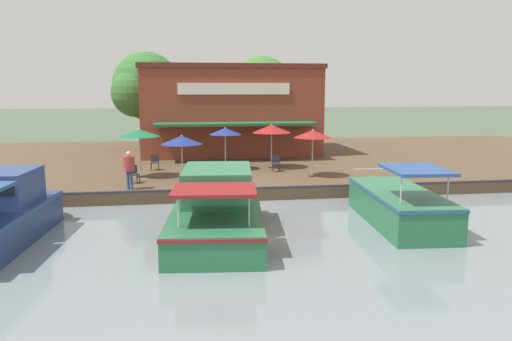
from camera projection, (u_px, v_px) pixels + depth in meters
The scene contains 19 objects.
ground_plane at pixel (224, 204), 22.15m from camera, with size 220.00×220.00×0.00m, color #4C5B47.
quay_deck at pixel (210, 162), 32.83m from camera, with size 22.00×56.00×0.60m, color brown.
quay_edge_fender at pixel (224, 189), 22.14m from camera, with size 0.20×50.40×0.10m, color #2D2D33.
waterfront_restaurant at pixel (229, 109), 35.04m from camera, with size 9.37×11.97×6.02m.
patio_umbrella_mid_patio_left at pixel (313, 134), 25.26m from camera, with size 1.93×1.93×2.42m.
patio_umbrella_by_entrance at pixel (272, 129), 28.00m from camera, with size 2.17×2.17×2.49m.
patio_umbrella_far_corner at pixel (139, 133), 25.05m from camera, with size 2.03×2.03×2.48m.
patio_umbrella_back_row at pixel (182, 140), 23.82m from camera, with size 1.97×1.97×2.27m.
patio_umbrella_near_quay_edge at pixel (225, 131), 27.42m from camera, with size 1.79×1.79×2.36m.
cafe_chair_mid_patio at pixel (15, 179), 22.12m from camera, with size 0.49×0.49×0.85m.
cafe_chair_under_first_umbrella at pixel (133, 173), 23.76m from camera, with size 0.58×0.58×0.85m.
cafe_chair_facing_river at pixel (276, 163), 27.11m from camera, with size 0.46×0.46×0.85m.
cafe_chair_back_row_seat at pixel (155, 161), 27.58m from camera, with size 0.44×0.44×0.85m.
person_near_entrance at pixel (129, 165), 22.15m from camera, with size 0.49×0.49×1.73m.
motorboat_far_downstream at pixel (217, 208), 17.67m from camera, with size 8.20×3.69×2.19m.
motorboat_second_along at pixel (393, 201), 19.18m from camera, with size 7.16×2.71×2.32m.
mooring_post at pixel (185, 181), 22.07m from camera, with size 0.22×0.22×0.84m.
tree_upstream_bank at pixel (260, 90), 38.96m from camera, with size 5.30×5.05×6.99m.
tree_downstream_bank at pixel (144, 88), 37.47m from camera, with size 5.36×5.10×7.20m.
Camera 1 is at (21.58, -1.78, 5.08)m, focal length 35.00 mm.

